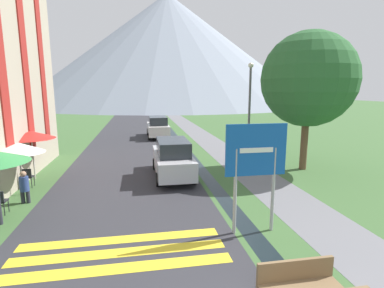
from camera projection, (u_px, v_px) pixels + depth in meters
The scene contains 15 objects.
ground_plane at pixel (164, 143), 23.57m from camera, with size 160.00×160.00×0.00m, color #3D6033.
road at pixel (134, 127), 32.82m from camera, with size 6.40×60.00×0.01m.
footpath at pixel (188, 126), 33.88m from camera, with size 2.20×60.00×0.01m.
drainage_channel at pixel (167, 127), 33.46m from camera, with size 0.60×60.00×0.00m.
crosswalk_marking at pixel (121, 253), 7.68m from camera, with size 5.44×1.84×0.01m.
mountain_distant at pixel (168, 50), 83.98m from camera, with size 79.54×79.54×29.92m.
road_sign at pixel (256, 161), 8.45m from camera, with size 1.78×0.11×3.20m.
parked_car_near at pixel (173, 158), 14.21m from camera, with size 1.74×4.45×1.82m.
parked_car_far at pixel (158, 127), 26.00m from camera, with size 1.83×4.51×1.82m.
cafe_chair_far_left at pixel (27, 176), 12.69m from camera, with size 0.40×0.40×0.85m.
cafe_umbrella_middle_white at pixel (18, 148), 11.61m from camera, with size 1.92×1.92×2.11m.
cafe_umbrella_rear_red at pixel (31, 135), 13.66m from camera, with size 2.10×2.10×2.27m.
person_seated_near at pixel (24, 185), 10.94m from camera, with size 0.32×0.32×1.22m.
streetlamp at pixel (249, 107), 15.82m from camera, with size 0.28×0.28×5.50m.
tree_by_path at pixel (308, 80), 14.94m from camera, with size 4.73×4.73×6.99m.
Camera 1 is at (-1.93, -3.23, 4.14)m, focal length 28.00 mm.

